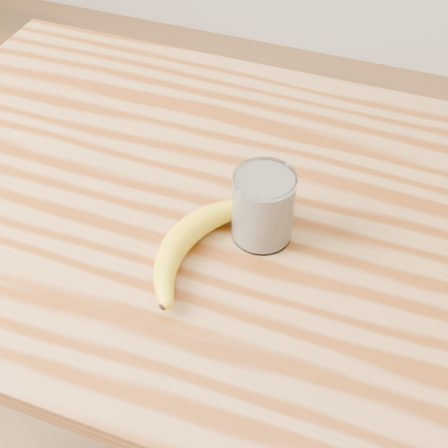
% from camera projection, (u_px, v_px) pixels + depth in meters
% --- Properties ---
extents(table, '(1.20, 0.80, 0.90)m').
position_uv_depth(table, '(224.00, 257.00, 1.07)').
color(table, '#A07240').
rests_on(table, ground).
extents(smoothie_glass, '(0.09, 0.09, 0.11)m').
position_uv_depth(smoothie_glass, '(263.00, 207.00, 0.89)').
color(smoothie_glass, white).
rests_on(smoothie_glass, table).
extents(banana, '(0.21, 0.35, 0.04)m').
position_uv_depth(banana, '(185.00, 233.00, 0.90)').
color(banana, yellow).
rests_on(banana, table).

